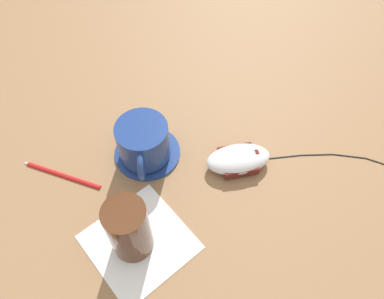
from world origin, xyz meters
TOP-DOWN VIEW (x-y plane):
  - ground_plane at (0.00, 0.00)m, footprint 3.00×3.00m
  - saucer at (-0.06, 0.03)m, footprint 0.12×0.12m
  - coffee_cup at (-0.06, 0.02)m, footprint 0.11×0.10m
  - computer_mouse at (0.06, 0.14)m, footprint 0.11×0.13m
  - mouse_cable at (0.20, 0.30)m, footprint 0.22×0.20m
  - napkin_under_glass at (0.06, -0.09)m, footprint 0.15×0.15m
  - drinking_glass at (0.06, -0.09)m, footprint 0.06×0.06m
  - pen at (-0.13, -0.11)m, footprint 0.14×0.08m

SIDE VIEW (x-z plane):
  - ground_plane at x=0.00m, z-range 0.00..0.00m
  - napkin_under_glass at x=0.06m, z-range 0.00..0.00m
  - mouse_cable at x=0.20m, z-range 0.00..0.00m
  - saucer at x=-0.06m, z-range 0.00..0.01m
  - pen at x=-0.13m, z-range 0.00..0.01m
  - computer_mouse at x=0.06m, z-range 0.00..0.03m
  - coffee_cup at x=-0.06m, z-range 0.01..0.08m
  - drinking_glass at x=0.06m, z-range 0.00..0.12m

